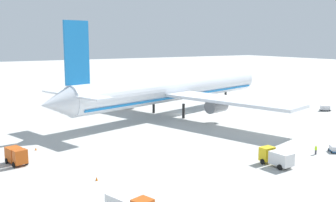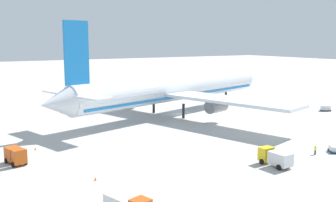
{
  "view_description": "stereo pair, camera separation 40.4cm",
  "coord_description": "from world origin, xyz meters",
  "px_view_note": "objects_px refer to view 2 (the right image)",
  "views": [
    {
      "loc": [
        -57.24,
        -91.03,
        20.42
      ],
      "look_at": [
        -3.99,
        -2.15,
        4.21
      ],
      "focal_mm": 42.24,
      "sensor_mm": 36.0,
      "label": 1
    },
    {
      "loc": [
        -56.89,
        -91.24,
        20.42
      ],
      "look_at": [
        -3.99,
        -2.15,
        4.21
      ],
      "focal_mm": 42.24,
      "sensor_mm": 36.0,
      "label": 2
    }
  ],
  "objects_px": {
    "baggage_cart_0": "(334,149)",
    "traffic_cone_2": "(177,92)",
    "traffic_cone_1": "(35,149)",
    "ground_worker_4": "(315,150)",
    "airliner": "(173,89)",
    "service_truck_0": "(275,157)",
    "traffic_cone_0": "(95,179)",
    "baggage_cart_1": "(325,108)",
    "service_truck_2": "(15,155)"
  },
  "relations": [
    {
      "from": "airliner",
      "to": "service_truck_0",
      "type": "bearing_deg",
      "value": -101.01
    },
    {
      "from": "ground_worker_4",
      "to": "baggage_cart_1",
      "type": "bearing_deg",
      "value": 35.69
    },
    {
      "from": "baggage_cart_1",
      "to": "traffic_cone_2",
      "type": "height_order",
      "value": "baggage_cart_1"
    },
    {
      "from": "ground_worker_4",
      "to": "traffic_cone_1",
      "type": "xyz_separation_m",
      "value": [
        -42.48,
        28.56,
        -0.57
      ]
    },
    {
      "from": "baggage_cart_0",
      "to": "traffic_cone_2",
      "type": "distance_m",
      "value": 86.66
    },
    {
      "from": "service_truck_0",
      "to": "baggage_cart_0",
      "type": "distance_m",
      "value": 15.11
    },
    {
      "from": "traffic_cone_2",
      "to": "service_truck_0",
      "type": "bearing_deg",
      "value": -112.01
    },
    {
      "from": "airliner",
      "to": "ground_worker_4",
      "type": "height_order",
      "value": "airliner"
    },
    {
      "from": "baggage_cart_1",
      "to": "traffic_cone_0",
      "type": "bearing_deg",
      "value": -165.41
    },
    {
      "from": "traffic_cone_1",
      "to": "traffic_cone_2",
      "type": "bearing_deg",
      "value": 40.01
    },
    {
      "from": "baggage_cart_1",
      "to": "traffic_cone_2",
      "type": "distance_m",
      "value": 58.17
    },
    {
      "from": "baggage_cart_1",
      "to": "traffic_cone_2",
      "type": "bearing_deg",
      "value": 105.07
    },
    {
      "from": "service_truck_0",
      "to": "traffic_cone_1",
      "type": "relative_size",
      "value": 10.35
    },
    {
      "from": "airliner",
      "to": "traffic_cone_2",
      "type": "xyz_separation_m",
      "value": [
        25.21,
        38.23,
        -6.89
      ]
    },
    {
      "from": "service_truck_0",
      "to": "traffic_cone_0",
      "type": "bearing_deg",
      "value": 162.78
    },
    {
      "from": "service_truck_2",
      "to": "ground_worker_4",
      "type": "distance_m",
      "value": 51.87
    },
    {
      "from": "ground_worker_4",
      "to": "traffic_cone_1",
      "type": "distance_m",
      "value": 51.19
    },
    {
      "from": "baggage_cart_0",
      "to": "baggage_cart_1",
      "type": "bearing_deg",
      "value": 39.57
    },
    {
      "from": "baggage_cart_0",
      "to": "traffic_cone_2",
      "type": "height_order",
      "value": "baggage_cart_0"
    },
    {
      "from": "service_truck_0",
      "to": "baggage_cart_0",
      "type": "xyz_separation_m",
      "value": [
        15.09,
        0.25,
        -0.84
      ]
    },
    {
      "from": "baggage_cart_1",
      "to": "traffic_cone_2",
      "type": "relative_size",
      "value": 6.12
    },
    {
      "from": "ground_worker_4",
      "to": "airliner",
      "type": "bearing_deg",
      "value": 92.36
    },
    {
      "from": "traffic_cone_0",
      "to": "traffic_cone_2",
      "type": "xyz_separation_m",
      "value": [
        61.85,
        76.21,
        0.0
      ]
    },
    {
      "from": "service_truck_2",
      "to": "baggage_cart_1",
      "type": "bearing_deg",
      "value": 3.96
    },
    {
      "from": "baggage_cart_1",
      "to": "traffic_cone_0",
      "type": "xyz_separation_m",
      "value": [
        -76.98,
        -20.04,
        -0.56
      ]
    },
    {
      "from": "traffic_cone_0",
      "to": "traffic_cone_2",
      "type": "relative_size",
      "value": 1.0
    },
    {
      "from": "service_truck_2",
      "to": "ground_worker_4",
      "type": "height_order",
      "value": "service_truck_2"
    },
    {
      "from": "ground_worker_4",
      "to": "service_truck_2",
      "type": "bearing_deg",
      "value": 155.27
    },
    {
      "from": "traffic_cone_0",
      "to": "airliner",
      "type": "bearing_deg",
      "value": 46.02
    },
    {
      "from": "traffic_cone_0",
      "to": "traffic_cone_1",
      "type": "bearing_deg",
      "value": 100.69
    },
    {
      "from": "service_truck_2",
      "to": "traffic_cone_2",
      "type": "bearing_deg",
      "value": 41.4
    },
    {
      "from": "service_truck_2",
      "to": "baggage_cart_0",
      "type": "height_order",
      "value": "service_truck_2"
    },
    {
      "from": "baggage_cart_1",
      "to": "service_truck_2",
      "type": "bearing_deg",
      "value": -176.04
    },
    {
      "from": "service_truck_0",
      "to": "baggage_cart_0",
      "type": "bearing_deg",
      "value": 0.95
    },
    {
      "from": "traffic_cone_2",
      "to": "airliner",
      "type": "bearing_deg",
      "value": -123.4
    },
    {
      "from": "ground_worker_4",
      "to": "traffic_cone_2",
      "type": "bearing_deg",
      "value": 74.44
    },
    {
      "from": "service_truck_0",
      "to": "service_truck_2",
      "type": "bearing_deg",
      "value": 147.93
    },
    {
      "from": "service_truck_0",
      "to": "ground_worker_4",
      "type": "height_order",
      "value": "service_truck_0"
    },
    {
      "from": "airliner",
      "to": "service_truck_2",
      "type": "xyz_separation_m",
      "value": [
        -45.23,
        -23.86,
        -5.63
      ]
    },
    {
      "from": "airliner",
      "to": "baggage_cart_0",
      "type": "height_order",
      "value": "airliner"
    },
    {
      "from": "baggage_cart_1",
      "to": "baggage_cart_0",
      "type": "bearing_deg",
      "value": -140.43
    },
    {
      "from": "traffic_cone_0",
      "to": "traffic_cone_2",
      "type": "height_order",
      "value": "same"
    },
    {
      "from": "service_truck_0",
      "to": "traffic_cone_1",
      "type": "distance_m",
      "value": 43.23
    },
    {
      "from": "baggage_cart_0",
      "to": "airliner",
      "type": "bearing_deg",
      "value": 97.43
    },
    {
      "from": "baggage_cart_0",
      "to": "ground_worker_4",
      "type": "height_order",
      "value": "ground_worker_4"
    },
    {
      "from": "service_truck_2",
      "to": "baggage_cart_0",
      "type": "xyz_separation_m",
      "value": [
        51.27,
        -22.42,
        -0.88
      ]
    },
    {
      "from": "service_truck_0",
      "to": "baggage_cart_1",
      "type": "height_order",
      "value": "service_truck_0"
    },
    {
      "from": "traffic_cone_2",
      "to": "traffic_cone_1",
      "type": "bearing_deg",
      "value": -139.99
    },
    {
      "from": "baggage_cart_0",
      "to": "traffic_cone_1",
      "type": "relative_size",
      "value": 5.29
    },
    {
      "from": "traffic_cone_1",
      "to": "service_truck_0",
      "type": "bearing_deg",
      "value": -43.1
    }
  ]
}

